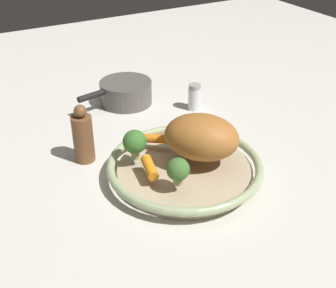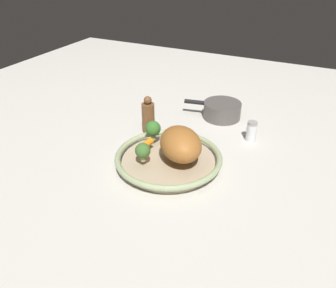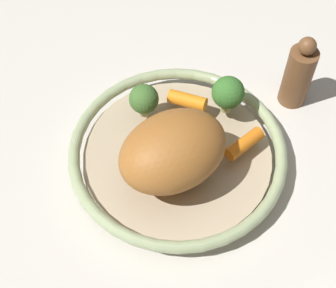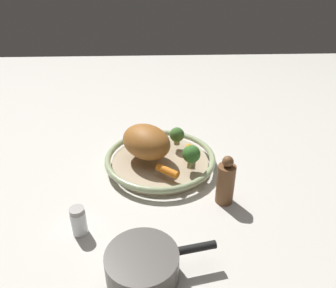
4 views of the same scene
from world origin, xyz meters
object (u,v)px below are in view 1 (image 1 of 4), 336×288
(salt_shaker, at_px, (195,97))
(saucepan, at_px, (125,92))
(baby_carrot_left, at_px, (156,139))
(broccoli_floret_small, at_px, (135,142))
(serving_bowl, at_px, (185,168))
(broccoli_floret_edge, at_px, (178,170))
(pepper_mill, at_px, (83,136))
(baby_carrot_back, at_px, (151,168))
(roast_chicken_piece, at_px, (201,136))

(salt_shaker, distance_m, saucepan, 0.19)
(baby_carrot_left, height_order, salt_shaker, salt_shaker)
(broccoli_floret_small, xyz_separation_m, saucepan, (-0.12, -0.31, -0.04))
(serving_bowl, xyz_separation_m, broccoli_floret_small, (0.08, -0.06, 0.05))
(serving_bowl, bearing_deg, broccoli_floret_edge, 49.34)
(pepper_mill, bearing_deg, serving_bowl, 134.13)
(serving_bowl, xyz_separation_m, saucepan, (-0.04, -0.37, 0.01))
(baby_carrot_back, bearing_deg, roast_chicken_piece, -176.90)
(broccoli_floret_small, xyz_separation_m, pepper_mill, (0.07, -0.10, -0.02))
(broccoli_floret_edge, xyz_separation_m, pepper_mill, (0.10, -0.22, -0.01))
(serving_bowl, xyz_separation_m, baby_carrot_back, (0.08, 0.00, 0.03))
(baby_carrot_back, xyz_separation_m, saucepan, (-0.12, -0.38, -0.02))
(serving_bowl, bearing_deg, salt_shaker, -125.76)
(serving_bowl, xyz_separation_m, broccoli_floret_edge, (0.05, 0.06, 0.05))
(broccoli_floret_edge, bearing_deg, pepper_mill, -64.73)
(baby_carrot_back, height_order, salt_shaker, salt_shaker)
(baby_carrot_back, distance_m, broccoli_floret_edge, 0.07)
(baby_carrot_left, distance_m, pepper_mill, 0.15)
(pepper_mill, distance_m, saucepan, 0.29)
(baby_carrot_back, xyz_separation_m, broccoli_floret_small, (0.00, -0.06, 0.03))
(baby_carrot_back, distance_m, salt_shaker, 0.36)
(pepper_mill, bearing_deg, broccoli_floret_small, 125.84)
(baby_carrot_left, xyz_separation_m, baby_carrot_back, (0.06, 0.10, 0.00))
(serving_bowl, distance_m, roast_chicken_piece, 0.07)
(broccoli_floret_edge, bearing_deg, roast_chicken_piece, -145.10)
(broccoli_floret_small, bearing_deg, saucepan, -111.07)
(baby_carrot_left, distance_m, baby_carrot_back, 0.11)
(baby_carrot_left, relative_size, pepper_mill, 0.48)
(salt_shaker, bearing_deg, baby_carrot_back, 44.50)
(broccoli_floret_edge, distance_m, broccoli_floret_small, 0.12)
(serving_bowl, distance_m, saucepan, 0.37)
(baby_carrot_back, height_order, broccoli_floret_small, broccoli_floret_small)
(roast_chicken_piece, distance_m, salt_shaker, 0.29)
(baby_carrot_left, relative_size, broccoli_floret_edge, 1.15)
(roast_chicken_piece, height_order, baby_carrot_left, roast_chicken_piece)
(serving_bowl, distance_m, broccoli_floret_small, 0.11)
(serving_bowl, distance_m, salt_shaker, 0.31)
(roast_chicken_piece, height_order, baby_carrot_back, roast_chicken_piece)
(baby_carrot_back, xyz_separation_m, broccoli_floret_edge, (-0.03, 0.06, 0.02))
(baby_carrot_back, relative_size, salt_shaker, 0.84)
(salt_shaker, bearing_deg, saucepan, -40.28)
(serving_bowl, bearing_deg, saucepan, -96.06)
(broccoli_floret_edge, bearing_deg, baby_carrot_left, -102.73)
(baby_carrot_back, bearing_deg, saucepan, -107.48)
(roast_chicken_piece, distance_m, broccoli_floret_small, 0.13)
(baby_carrot_back, height_order, broccoli_floret_edge, broccoli_floret_edge)
(baby_carrot_back, relative_size, broccoli_floret_edge, 1.07)
(baby_carrot_left, bearing_deg, salt_shaker, -141.13)
(serving_bowl, bearing_deg, pepper_mill, -45.87)
(broccoli_floret_small, bearing_deg, broccoli_floret_edge, 104.47)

